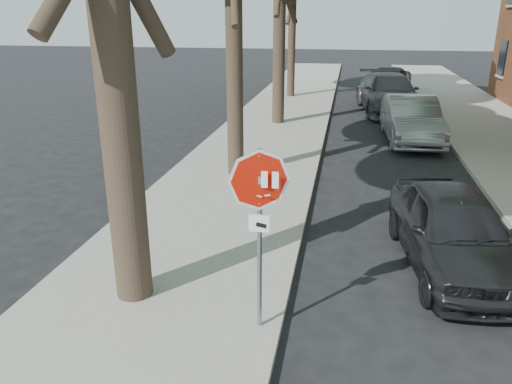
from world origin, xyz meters
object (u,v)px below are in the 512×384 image
stop_sign (259,207)px  car_c (388,93)px  car_d (389,81)px  car_a (453,230)px  car_b (411,120)px

stop_sign → car_c: 18.06m
car_d → stop_sign: bearing=-91.6°
car_a → car_c: (-0.15, 15.18, 0.14)m
stop_sign → car_a: bearing=40.8°
car_a → car_d: bearing=82.4°
car_c → car_d: 5.85m
stop_sign → car_c: bearing=80.8°
car_d → car_b: bearing=-83.6°
stop_sign → car_b: 12.66m
car_b → car_d: (0.00, 11.46, -0.06)m
stop_sign → car_a: stop_sign is taller
stop_sign → car_b: bearing=74.8°
car_b → car_c: size_ratio=0.81×
car_a → car_d: 21.01m
stop_sign → car_d: bearing=82.0°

